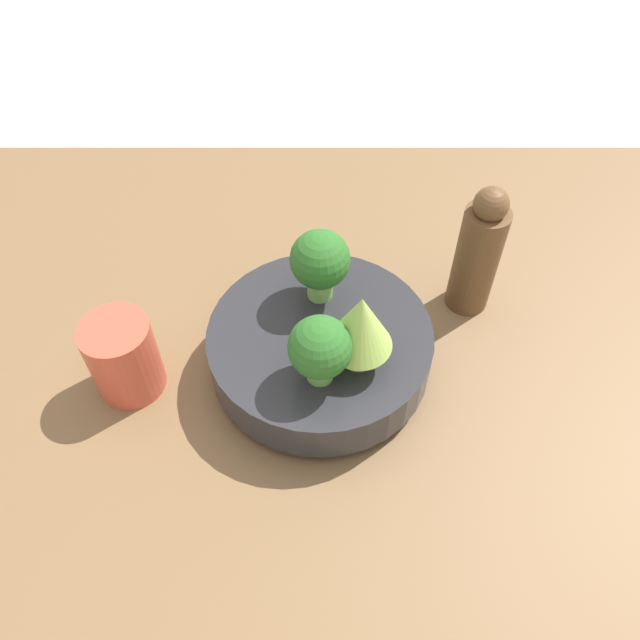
{
  "coord_description": "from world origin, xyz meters",
  "views": [
    {
      "loc": [
        0.0,
        -0.37,
        0.6
      ],
      "look_at": [
        0.0,
        0.04,
        0.12
      ],
      "focal_mm": 35.0,
      "sensor_mm": 36.0,
      "label": 1
    }
  ],
  "objects": [
    {
      "name": "broccoli_floret_front",
      "position": [
        -0.0,
        -0.02,
        0.14
      ],
      "size": [
        0.06,
        0.06,
        0.08
      ],
      "color": "#6BA34C",
      "rests_on": "bowl"
    },
    {
      "name": "bowl",
      "position": [
        0.0,
        0.04,
        0.07
      ],
      "size": [
        0.24,
        0.24,
        0.06
      ],
      "color": "#28282D",
      "rests_on": "table"
    },
    {
      "name": "pepper_mill",
      "position": [
        0.18,
        0.13,
        0.11
      ],
      "size": [
        0.05,
        0.05,
        0.17
      ],
      "color": "brown",
      "rests_on": "table"
    },
    {
      "name": "ground_plane",
      "position": [
        0.0,
        0.0,
        0.0
      ],
      "size": [
        6.0,
        6.0,
        0.0
      ],
      "primitive_type": "plane",
      "color": "beige"
    },
    {
      "name": "romanesco_piece_near",
      "position": [
        0.04,
        0.0,
        0.15
      ],
      "size": [
        0.06,
        0.06,
        0.09
      ],
      "color": "#6BA34C",
      "rests_on": "bowl"
    },
    {
      "name": "cup",
      "position": [
        -0.2,
        0.02,
        0.08
      ],
      "size": [
        0.07,
        0.07,
        0.09
      ],
      "color": "#C64C38",
      "rests_on": "table"
    },
    {
      "name": "broccoli_floret_back",
      "position": [
        -0.0,
        0.09,
        0.15
      ],
      "size": [
        0.06,
        0.06,
        0.08
      ],
      "color": "#7AB256",
      "rests_on": "bowl"
    },
    {
      "name": "table",
      "position": [
        0.0,
        0.0,
        0.02
      ],
      "size": [
        1.2,
        0.9,
        0.03
      ],
      "color": "brown",
      "rests_on": "ground_plane"
    }
  ]
}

